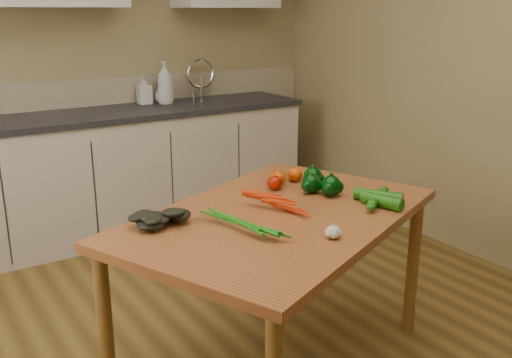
{
  "coord_description": "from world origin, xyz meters",
  "views": [
    {
      "loc": [
        -1.16,
        -1.7,
        1.58
      ],
      "look_at": [
        0.22,
        0.41,
        0.83
      ],
      "focal_mm": 40.0,
      "sensor_mm": 36.0,
      "label": 1
    }
  ],
  "objects_px": {
    "zucchini_a": "(378,196)",
    "zucchini_b": "(382,201)",
    "carrot_bunch": "(267,209)",
    "tomato_c": "(295,174)",
    "pepper_c": "(331,186)",
    "pepper_b": "(313,177)",
    "tomato_b": "(278,178)",
    "tomato_a": "(275,183)",
    "pepper_a": "(311,184)",
    "garlic_bulb": "(333,232)",
    "soap_bottle_a": "(165,83)",
    "table": "(278,231)",
    "soap_bottle_b": "(144,90)",
    "soap_bottle_c": "(163,92)",
    "leafy_greens": "(159,214)"
  },
  "relations": [
    {
      "from": "table",
      "to": "zucchini_a",
      "type": "height_order",
      "value": "zucchini_a"
    },
    {
      "from": "soap_bottle_c",
      "to": "carrot_bunch",
      "type": "relative_size",
      "value": 0.62
    },
    {
      "from": "leafy_greens",
      "to": "soap_bottle_c",
      "type": "bearing_deg",
      "value": 65.04
    },
    {
      "from": "soap_bottle_a",
      "to": "pepper_c",
      "type": "height_order",
      "value": "soap_bottle_a"
    },
    {
      "from": "carrot_bunch",
      "to": "pepper_b",
      "type": "distance_m",
      "value": 0.49
    },
    {
      "from": "soap_bottle_a",
      "to": "leafy_greens",
      "type": "height_order",
      "value": "soap_bottle_a"
    },
    {
      "from": "carrot_bunch",
      "to": "zucchini_b",
      "type": "relative_size",
      "value": 1.38
    },
    {
      "from": "pepper_b",
      "to": "pepper_c",
      "type": "relative_size",
      "value": 0.97
    },
    {
      "from": "zucchini_a",
      "to": "zucchini_b",
      "type": "height_order",
      "value": "zucchini_b"
    },
    {
      "from": "pepper_c",
      "to": "tomato_a",
      "type": "relative_size",
      "value": 1.26
    },
    {
      "from": "soap_bottle_a",
      "to": "soap_bottle_b",
      "type": "xyz_separation_m",
      "value": [
        -0.14,
        0.08,
        -0.05
      ]
    },
    {
      "from": "tomato_a",
      "to": "tomato_b",
      "type": "height_order",
      "value": "tomato_b"
    },
    {
      "from": "pepper_a",
      "to": "pepper_c",
      "type": "bearing_deg",
      "value": -61.38
    },
    {
      "from": "tomato_a",
      "to": "tomato_b",
      "type": "distance_m",
      "value": 0.08
    },
    {
      "from": "pepper_b",
      "to": "tomato_c",
      "type": "xyz_separation_m",
      "value": [
        -0.02,
        0.11,
        -0.01
      ]
    },
    {
      "from": "soap_bottle_b",
      "to": "zucchini_b",
      "type": "xyz_separation_m",
      "value": [
        0.09,
        -2.4,
        -0.22
      ]
    },
    {
      "from": "soap_bottle_b",
      "to": "soap_bottle_c",
      "type": "height_order",
      "value": "soap_bottle_b"
    },
    {
      "from": "pepper_a",
      "to": "table",
      "type": "bearing_deg",
      "value": -153.8
    },
    {
      "from": "carrot_bunch",
      "to": "tomato_a",
      "type": "bearing_deg",
      "value": 27.09
    },
    {
      "from": "carrot_bunch",
      "to": "garlic_bulb",
      "type": "height_order",
      "value": "carrot_bunch"
    },
    {
      "from": "tomato_a",
      "to": "tomato_b",
      "type": "bearing_deg",
      "value": 44.83
    },
    {
      "from": "tomato_c",
      "to": "zucchini_a",
      "type": "height_order",
      "value": "tomato_c"
    },
    {
      "from": "soap_bottle_a",
      "to": "garlic_bulb",
      "type": "distance_m",
      "value": 2.53
    },
    {
      "from": "table",
      "to": "soap_bottle_b",
      "type": "height_order",
      "value": "soap_bottle_b"
    },
    {
      "from": "garlic_bulb",
      "to": "soap_bottle_c",
      "type": "bearing_deg",
      "value": 79.8
    },
    {
      "from": "pepper_a",
      "to": "zucchini_a",
      "type": "distance_m",
      "value": 0.32
    },
    {
      "from": "soap_bottle_b",
      "to": "pepper_a",
      "type": "xyz_separation_m",
      "value": [
        -0.04,
        -2.07,
        -0.21
      ]
    },
    {
      "from": "carrot_bunch",
      "to": "leafy_greens",
      "type": "xyz_separation_m",
      "value": [
        -0.41,
        0.15,
        0.02
      ]
    },
    {
      "from": "pepper_c",
      "to": "zucchini_a",
      "type": "height_order",
      "value": "pepper_c"
    },
    {
      "from": "carrot_bunch",
      "to": "tomato_a",
      "type": "xyz_separation_m",
      "value": [
        0.25,
        0.29,
        -0.0
      ]
    },
    {
      "from": "pepper_b",
      "to": "tomato_b",
      "type": "distance_m",
      "value": 0.17
    },
    {
      "from": "zucchini_a",
      "to": "zucchini_b",
      "type": "relative_size",
      "value": 1.15
    },
    {
      "from": "pepper_c",
      "to": "garlic_bulb",
      "type": "bearing_deg",
      "value": -129.44
    },
    {
      "from": "soap_bottle_a",
      "to": "tomato_a",
      "type": "xyz_separation_m",
      "value": [
        -0.29,
        -1.85,
        -0.27
      ]
    },
    {
      "from": "soap_bottle_b",
      "to": "tomato_a",
      "type": "height_order",
      "value": "soap_bottle_b"
    },
    {
      "from": "zucchini_a",
      "to": "table",
      "type": "bearing_deg",
      "value": 164.0
    },
    {
      "from": "carrot_bunch",
      "to": "garlic_bulb",
      "type": "distance_m",
      "value": 0.34
    },
    {
      "from": "soap_bottle_c",
      "to": "leafy_greens",
      "type": "distance_m",
      "value": 2.24
    },
    {
      "from": "soap_bottle_c",
      "to": "zucchini_b",
      "type": "bearing_deg",
      "value": 61.02
    },
    {
      "from": "soap_bottle_c",
      "to": "tomato_c",
      "type": "xyz_separation_m",
      "value": [
        -0.12,
        -1.83,
        -0.19
      ]
    },
    {
      "from": "soap_bottle_a",
      "to": "pepper_a",
      "type": "relative_size",
      "value": 3.54
    },
    {
      "from": "pepper_c",
      "to": "table",
      "type": "bearing_deg",
      "value": -170.71
    },
    {
      "from": "pepper_a",
      "to": "tomato_c",
      "type": "xyz_separation_m",
      "value": [
        0.05,
        0.19,
        -0.01
      ]
    },
    {
      "from": "pepper_c",
      "to": "tomato_c",
      "type": "xyz_separation_m",
      "value": [
        0.0,
        0.28,
        -0.01
      ]
    },
    {
      "from": "zucchini_a",
      "to": "zucchini_b",
      "type": "xyz_separation_m",
      "value": [
        -0.04,
        -0.06,
        0.0
      ]
    },
    {
      "from": "pepper_c",
      "to": "zucchini_b",
      "type": "distance_m",
      "value": 0.26
    },
    {
      "from": "tomato_a",
      "to": "soap_bottle_c",
      "type": "bearing_deg",
      "value": 81.39
    },
    {
      "from": "garlic_bulb",
      "to": "zucchini_b",
      "type": "bearing_deg",
      "value": 20.49
    },
    {
      "from": "garlic_bulb",
      "to": "pepper_a",
      "type": "distance_m",
      "value": 0.56
    },
    {
      "from": "tomato_b",
      "to": "tomato_c",
      "type": "bearing_deg",
      "value": 1.82
    }
  ]
}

